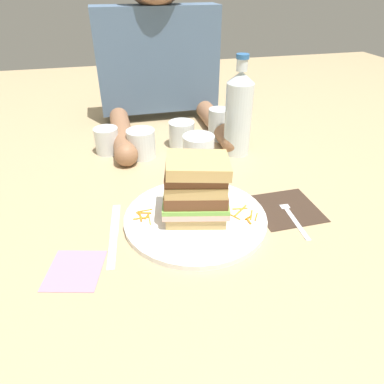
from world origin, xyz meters
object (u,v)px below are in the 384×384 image
(napkin_dark, at_px, (286,208))
(empty_tumbler_3, at_px, (107,141))
(empty_tumbler_2, at_px, (182,134))
(diner_across, at_px, (158,40))
(napkin_pink, at_px, (75,270))
(empty_tumbler_0, at_px, (218,124))
(knife, at_px, (114,235))
(water_bottle, at_px, (239,113))
(juice_glass, at_px, (198,153))
(sandwich, at_px, (196,189))
(empty_tumbler_1, at_px, (141,144))
(fork, at_px, (291,213))
(main_plate, at_px, (195,218))

(napkin_dark, bearing_deg, empty_tumbler_3, 133.87)
(napkin_dark, distance_m, empty_tumbler_2, 0.41)
(diner_across, bearing_deg, napkin_pink, -111.33)
(empty_tumbler_0, relative_size, napkin_pink, 0.95)
(knife, height_order, napkin_pink, same)
(napkin_dark, height_order, empty_tumbler_2, empty_tumbler_2)
(water_bottle, bearing_deg, empty_tumbler_0, 100.89)
(napkin_dark, relative_size, juice_glass, 1.54)
(napkin_pink, bearing_deg, sandwich, 20.09)
(empty_tumbler_1, relative_size, empty_tumbler_2, 1.04)
(water_bottle, bearing_deg, knife, -140.63)
(fork, xyz_separation_m, empty_tumbler_2, (-0.15, 0.40, 0.03))
(napkin_pink, bearing_deg, juice_glass, 46.15)
(empty_tumbler_1, relative_size, napkin_pink, 0.78)
(water_bottle, xyz_separation_m, napkin_pink, (-0.43, -0.37, -0.12))
(empty_tumbler_3, bearing_deg, main_plate, -66.55)
(sandwich, distance_m, diner_across, 0.63)
(fork, xyz_separation_m, knife, (-0.37, 0.02, -0.00))
(diner_across, bearing_deg, juice_glass, -84.85)
(diner_across, bearing_deg, fork, -75.08)
(sandwich, xyz_separation_m, empty_tumbler_3, (-0.16, 0.38, -0.04))
(water_bottle, xyz_separation_m, empty_tumbler_1, (-0.26, 0.04, -0.08))
(main_plate, height_order, juice_glass, juice_glass)
(water_bottle, distance_m, empty_tumbler_0, 0.13)
(empty_tumbler_0, bearing_deg, juice_glass, -122.91)
(napkin_dark, xyz_separation_m, empty_tumbler_2, (-0.15, 0.37, 0.04))
(napkin_dark, relative_size, fork, 0.81)
(knife, bearing_deg, empty_tumbler_1, 73.85)
(napkin_dark, bearing_deg, fork, -93.59)
(knife, xyz_separation_m, diner_across, (0.20, 0.62, 0.26))
(diner_across, bearing_deg, empty_tumbler_0, -57.08)
(knife, relative_size, diner_across, 0.37)
(sandwich, distance_m, fork, 0.22)
(empty_tumbler_0, distance_m, diner_across, 0.33)
(knife, relative_size, empty_tumbler_1, 2.59)
(water_bottle, xyz_separation_m, empty_tumbler_3, (-0.35, 0.09, -0.08))
(fork, xyz_separation_m, empty_tumbler_1, (-0.27, 0.35, 0.03))
(napkin_dark, height_order, diner_across, diner_across)
(empty_tumbler_0, bearing_deg, fork, -85.90)
(napkin_dark, xyz_separation_m, water_bottle, (-0.01, 0.29, 0.12))
(empty_tumbler_3, bearing_deg, napkin_dark, -46.13)
(fork, xyz_separation_m, empty_tumbler_3, (-0.36, 0.40, 0.03))
(napkin_dark, bearing_deg, knife, -179.39)
(empty_tumbler_1, bearing_deg, main_plate, -77.73)
(diner_across, bearing_deg, sandwich, -93.04)
(diner_across, bearing_deg, knife, -108.03)
(empty_tumbler_3, bearing_deg, diner_across, 50.07)
(water_bottle, bearing_deg, main_plate, -123.95)
(fork, bearing_deg, juice_glass, 117.66)
(knife, xyz_separation_m, water_bottle, (0.36, 0.30, 0.12))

